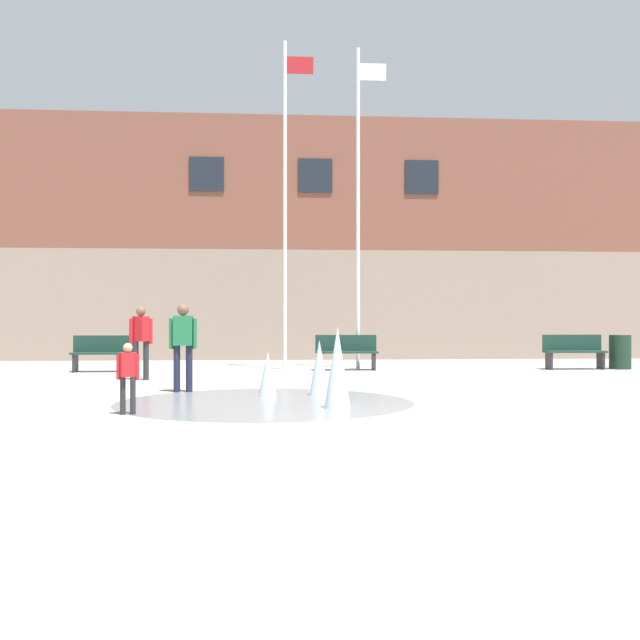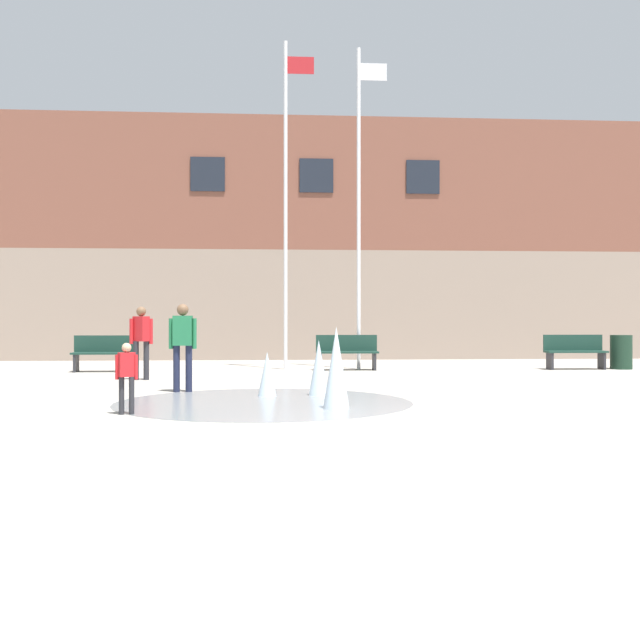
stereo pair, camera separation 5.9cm
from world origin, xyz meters
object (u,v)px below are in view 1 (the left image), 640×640
Objects in this scene: child_running at (128,373)px; adult_watching at (141,337)px; park_bench_center at (346,352)px; flagpole_left at (286,196)px; park_bench_left_of_flagpoles at (104,353)px; adult_near_bench at (183,340)px; trash_can at (620,352)px; park_bench_far_right at (574,351)px; flagpole_right at (359,199)px.

child_running is 0.62× the size of adult_watching.
park_bench_center is 0.19× the size of flagpole_left.
park_bench_center is 1.01× the size of adult_watching.
adult_near_bench is at bearing -64.98° from park_bench_left_of_flagpoles.
child_running is at bearing -40.00° from adult_watching.
adult_near_bench is 12.21m from trash_can.
park_bench_left_of_flagpoles is 1.00× the size of park_bench_far_right.
flagpole_left is 1.94m from flagpole_right.
park_bench_center is 1.00× the size of park_bench_far_right.
trash_can is at bearing -3.22° from flagpole_left.
trash_can is at bearing 9.47° from child_running.
flagpole_right is at bearing 0.00° from flagpole_left.
flagpole_right reaches higher than park_bench_far_right.
trash_can is at bearing -151.85° from adult_near_bench.
flagpole_right is at bearing -122.12° from adult_near_bench.
adult_near_bench is at bearing -108.48° from flagpole_left.
park_bench_far_right is (12.15, 0.09, 0.00)m from park_bench_left_of_flagpoles.
flagpole_right is (4.36, 9.24, 3.93)m from child_running.
flagpole_left is (2.02, 6.05, 3.64)m from adult_near_bench.
trash_can is (7.29, -0.09, -0.03)m from park_bench_center.
trash_can is (1.26, 0.01, -0.03)m from park_bench_far_right.
park_bench_far_right is at bearing -3.84° from flagpole_left.
park_bench_left_of_flagpoles is 0.19× the size of flagpole_right.
child_running reaches higher than park_bench_left_of_flagpoles.
adult_near_bench is (2.54, -5.45, 0.45)m from park_bench_left_of_flagpoles.
park_bench_left_of_flagpoles is 1.62× the size of child_running.
child_running is at bearing -138.90° from park_bench_far_right.
child_running is (2.14, -8.64, 0.10)m from park_bench_left_of_flagpoles.
park_bench_center is 1.01× the size of adult_near_bench.
flagpole_left is at bearing 176.78° from trash_can.
adult_watching is (-0.80, 5.98, 0.35)m from child_running.
park_bench_left_of_flagpoles is at bearing 159.04° from adult_watching.
child_running is (-10.00, -8.73, 0.10)m from park_bench_far_right.
park_bench_far_right is 1.26m from trash_can.
park_bench_center is 7.29m from trash_can.
flagpole_right reaches higher than adult_near_bench.
child_running reaches higher than trash_can.
adult_near_bench reaches higher than trash_can.
adult_near_bench and adult_watching have the same top height.
adult_watching is 0.18× the size of flagpole_left.
flagpole_right is 8.02m from trash_can.
park_bench_center is at bearing 179.32° from trash_can.
park_bench_center is at bearing 1.74° from park_bench_left_of_flagpoles.
park_bench_center is (6.12, 0.19, 0.00)m from park_bench_left_of_flagpoles.
child_running is at bearing -76.08° from park_bench_left_of_flagpoles.
park_bench_far_right is (6.02, -0.10, 0.00)m from park_bench_center.
adult_near_bench is (-9.60, -5.54, 0.45)m from park_bench_far_right.
park_bench_far_right is at bearing -5.16° from flagpole_right.
park_bench_center reaches higher than trash_can.
park_bench_left_of_flagpoles is 1.00× the size of park_bench_center.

